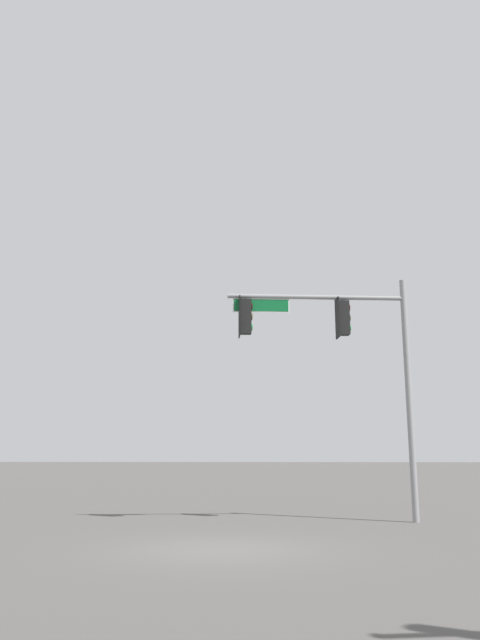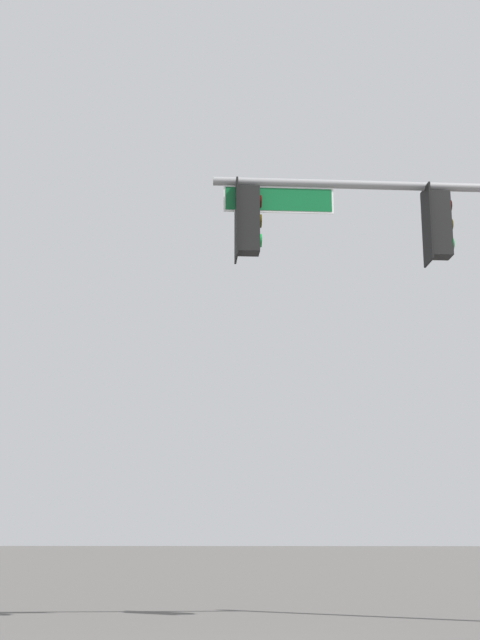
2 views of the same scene
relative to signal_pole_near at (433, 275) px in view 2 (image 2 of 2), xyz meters
name	(u,v)px [view 2 (image 2 of 2)]	position (x,y,z in m)	size (l,w,h in m)	color
signal_pole_near	(433,275)	(0.00, 0.00, 0.00)	(5.71, 1.11, 7.49)	gray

